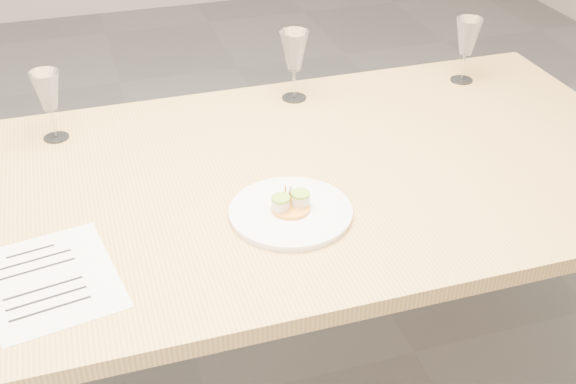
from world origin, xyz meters
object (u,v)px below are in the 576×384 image
object	(u,v)px
wine_glass_2	(467,38)
wine_glass_1	(294,52)
dining_table	(191,212)
recipe_sheet	(52,279)
wine_glass_0	(47,93)
dinner_plate	(291,211)

from	to	relation	value
wine_glass_2	wine_glass_1	bearing A→B (deg)	176.25
dining_table	wine_glass_2	xyz separation A→B (m)	(0.91, 0.35, 0.20)
recipe_sheet	wine_glass_1	distance (m)	0.96
recipe_sheet	wine_glass_1	xyz separation A→B (m)	(0.71, 0.63, 0.14)
recipe_sheet	wine_glass_0	bearing A→B (deg)	76.95
dinner_plate	recipe_sheet	xyz separation A→B (m)	(-0.52, -0.07, -0.01)
dinner_plate	wine_glass_0	world-z (taller)	wine_glass_0
dining_table	wine_glass_1	xyz separation A→B (m)	(0.39, 0.39, 0.21)
wine_glass_2	dining_table	bearing A→B (deg)	-159.01
wine_glass_0	wine_glass_2	xyz separation A→B (m)	(1.20, 0.01, 0.01)
wine_glass_0	wine_glass_1	xyz separation A→B (m)	(0.67, 0.04, 0.01)
dinner_plate	wine_glass_2	world-z (taller)	wine_glass_2
dining_table	recipe_sheet	distance (m)	0.41
recipe_sheet	wine_glass_2	xyz separation A→B (m)	(1.23, 0.60, 0.14)
wine_glass_0	wine_glass_2	bearing A→B (deg)	0.26
dining_table	wine_glass_1	world-z (taller)	wine_glass_1
dinner_plate	wine_glass_1	size ratio (longest dim) A/B	1.35
dining_table	dinner_plate	bearing A→B (deg)	-42.00
dining_table	recipe_sheet	world-z (taller)	recipe_sheet
recipe_sheet	wine_glass_0	distance (m)	0.61
wine_glass_1	wine_glass_2	bearing A→B (deg)	-3.75
dining_table	recipe_sheet	xyz separation A→B (m)	(-0.32, -0.25, 0.07)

